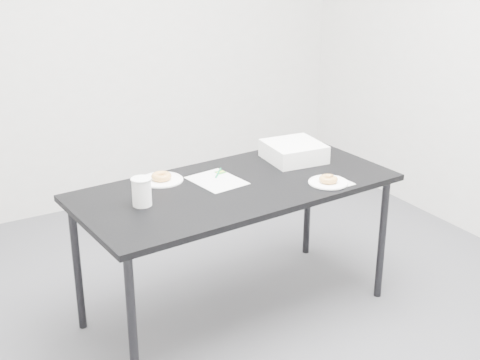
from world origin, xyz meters
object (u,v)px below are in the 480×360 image
scorecard (217,181)px  plate_far (162,180)px  plate_near (328,182)px  bakery_box (294,151)px  table (236,195)px  pen (218,173)px  donut_near (328,179)px  donut_far (161,176)px  coffee_cup (142,192)px

scorecard → plate_far: bearing=141.5°
plate_near → bakery_box: (0.05, 0.40, 0.05)m
plate_near → scorecard: bearing=145.9°
scorecard → plate_near: plate_near is taller
table → plate_far: plate_far is taller
pen → donut_near: donut_near is taller
table → scorecard: size_ratio=5.94×
scorecard → plate_near: (0.49, -0.33, 0.00)m
plate_far → donut_far: size_ratio=2.13×
scorecard → bakery_box: size_ratio=0.96×
donut_near → coffee_cup: size_ratio=0.70×
scorecard → plate_near: bearing=-41.7°
pen → coffee_cup: coffee_cup is taller
pen → scorecard: bearing=-173.7°
donut_near → bakery_box: 0.41m
table → donut_far: bearing=137.6°
donut_near → plate_near: bearing=0.0°
donut_near → bakery_box: bearing=82.4°
plate_far → donut_far: donut_far is taller
plate_near → bakery_box: bakery_box is taller
table → scorecard: bearing=117.4°
coffee_cup → bakery_box: bearing=9.7°
coffee_cup → bakery_box: 1.03m
plate_near → donut_far: size_ratio=1.95×
table → pen: 0.19m
pen → coffee_cup: (-0.52, -0.19, 0.06)m
scorecard → donut_near: (0.49, -0.33, 0.02)m
pen → table: bearing=-138.9°
donut_near → donut_far: (-0.75, 0.48, -0.00)m
donut_near → plate_far: donut_near is taller
plate_far → scorecard: bearing=-30.9°
table → donut_far: donut_far is taller
scorecard → bakery_box: 0.55m
table → coffee_cup: coffee_cup is taller
pen → plate_far: size_ratio=0.59×
plate_far → donut_far: bearing=0.0°
plate_near → coffee_cup: size_ratio=1.49×
plate_near → donut_far: (-0.75, 0.48, 0.02)m
table → scorecard: (-0.06, 0.10, 0.06)m
scorecard → coffee_cup: bearing=-175.2°
scorecard → bakery_box: bearing=-0.3°
pen → donut_far: (-0.31, 0.07, 0.02)m
donut_near → scorecard: bearing=145.9°
scorecard → donut_far: donut_far is taller
table → plate_near: (0.43, -0.23, 0.06)m
plate_near → plate_far: 0.89m
donut_near → bakery_box: (0.05, 0.40, 0.03)m
table → bakery_box: bearing=15.4°
plate_near → donut_near: donut_near is taller
table → coffee_cup: size_ratio=12.26×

